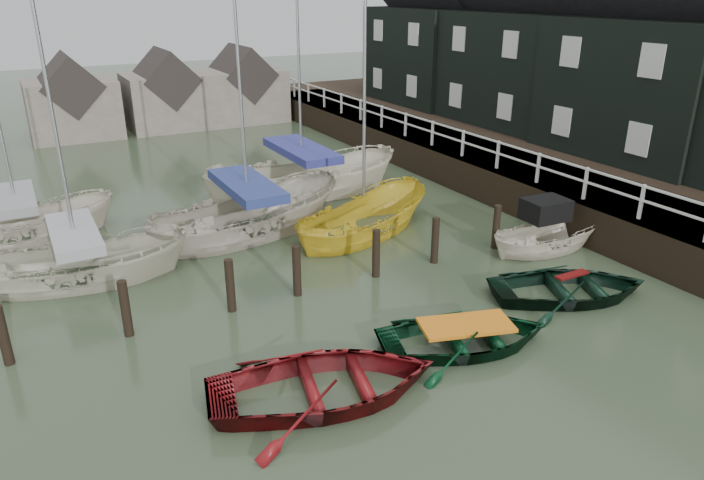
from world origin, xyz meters
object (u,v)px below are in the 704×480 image
rowboat_dkgreen (569,297)px  sailboat_d (303,192)px  motorboat (546,246)px  sailboat_a (82,278)px  sailboat_e (23,237)px  rowboat_green (464,347)px  sailboat_b (249,230)px  rowboat_red (326,398)px  sailboat_c (363,231)px

rowboat_dkgreen → sailboat_d: 11.73m
motorboat → rowboat_dkgreen: bearing=149.8°
sailboat_a → sailboat_e: 4.39m
rowboat_green → sailboat_b: (-1.80, 9.12, 0.06)m
rowboat_red → sailboat_c: sailboat_c is taller
rowboat_green → sailboat_e: size_ratio=0.44×
rowboat_dkgreen → rowboat_red: bearing=118.5°
motorboat → sailboat_c: bearing=50.0°
sailboat_a → sailboat_e: (-1.28, 4.19, -0.00)m
rowboat_dkgreen → sailboat_b: sailboat_b is taller
sailboat_c → sailboat_e: (-9.98, 4.74, 0.04)m
sailboat_b → sailboat_d: (3.29, 2.97, 0.00)m
sailboat_e → rowboat_green: bearing=-144.1°
sailboat_a → sailboat_d: size_ratio=0.81×
sailboat_e → rowboat_dkgreen: bearing=-131.8°
rowboat_green → motorboat: 6.62m
rowboat_dkgreen → sailboat_c: sailboat_c is taller
sailboat_a → sailboat_c: sailboat_c is taller
sailboat_a → sailboat_b: 5.50m
rowboat_dkgreen → sailboat_a: (-11.08, 7.25, 0.06)m
rowboat_red → sailboat_a: 8.83m
motorboat → sailboat_a: 13.68m
sailboat_c → sailboat_e: bearing=43.4°
sailboat_d → rowboat_green: bearing=-177.0°
motorboat → sailboat_b: (-7.54, 5.81, -0.05)m
rowboat_green → motorboat: size_ratio=0.99×
rowboat_dkgreen → sailboat_c: 7.12m
rowboat_red → rowboat_dkgreen: bearing=-70.7°
rowboat_red → rowboat_dkgreen: (7.53, 0.83, 0.00)m
sailboat_b → rowboat_dkgreen: bearing=-157.6°
rowboat_red → rowboat_green: 3.61m
rowboat_dkgreen → motorboat: bearing=-11.8°
rowboat_dkgreen → sailboat_b: size_ratio=0.38×
rowboat_green → sailboat_c: 7.49m
rowboat_green → sailboat_c: bearing=5.1°
rowboat_dkgreen → sailboat_d: (-2.44, 11.47, 0.06)m
sailboat_a → sailboat_c: (8.69, -0.54, -0.05)m
rowboat_red → motorboat: (9.34, 3.52, 0.11)m
sailboat_e → sailboat_b: bearing=-113.0°
rowboat_green → sailboat_e: 14.73m
motorboat → sailboat_d: sailboat_d is taller
sailboat_c → sailboat_d: sailboat_d is taller
rowboat_red → sailboat_a: sailboat_a is taller
sailboat_a → sailboat_e: bearing=28.3°
sailboat_c → sailboat_d: 4.76m
rowboat_dkgreen → sailboat_a: 13.25m
rowboat_dkgreen → rowboat_green: bearing=121.2°
rowboat_green → rowboat_dkgreen: rowboat_dkgreen is taller
motorboat → rowboat_green: bearing=123.7°
rowboat_green → sailboat_b: 9.30m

